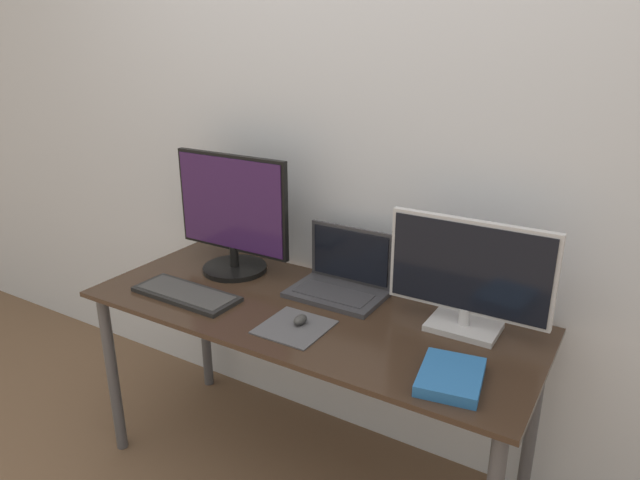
% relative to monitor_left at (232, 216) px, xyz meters
% --- Properties ---
extents(wall_back, '(7.00, 0.05, 2.50)m').
position_rel_monitor_left_xyz_m(wall_back, '(0.43, 0.24, 0.31)').
color(wall_back, silver).
rests_on(wall_back, ground_plane).
extents(desk, '(1.59, 0.64, 0.71)m').
position_rel_monitor_left_xyz_m(desk, '(0.43, -0.14, -0.32)').
color(desk, '#332319').
rests_on(desk, ground_plane).
extents(monitor_left, '(0.51, 0.26, 0.47)m').
position_rel_monitor_left_xyz_m(monitor_left, '(0.00, 0.00, 0.00)').
color(monitor_left, black).
rests_on(monitor_left, desk).
extents(monitor_right, '(0.52, 0.16, 0.37)m').
position_rel_monitor_left_xyz_m(monitor_right, '(0.94, 0.00, -0.04)').
color(monitor_right, '#B2B2B7').
rests_on(monitor_right, desk).
extents(laptop, '(0.34, 0.23, 0.23)m').
position_rel_monitor_left_xyz_m(laptop, '(0.47, 0.04, -0.17)').
color(laptop, '#333338').
rests_on(laptop, desk).
extents(keyboard, '(0.41, 0.17, 0.02)m').
position_rel_monitor_left_xyz_m(keyboard, '(0.00, -0.28, -0.22)').
color(keyboard, black).
rests_on(keyboard, desk).
extents(mousepad, '(0.21, 0.22, 0.00)m').
position_rel_monitor_left_xyz_m(mousepad, '(0.47, -0.28, -0.23)').
color(mousepad, '#47474C').
rests_on(mousepad, desk).
extents(mouse, '(0.04, 0.06, 0.03)m').
position_rel_monitor_left_xyz_m(mouse, '(0.48, -0.25, -0.21)').
color(mouse, '#333333').
rests_on(mouse, mousepad).
extents(book, '(0.20, 0.24, 0.03)m').
position_rel_monitor_left_xyz_m(book, '(1.01, -0.31, -0.21)').
color(book, '#235B9E').
rests_on(book, desk).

